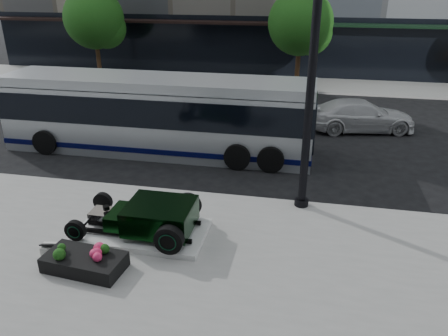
% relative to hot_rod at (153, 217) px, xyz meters
% --- Properties ---
extents(ground, '(120.00, 120.00, 0.00)m').
position_rel_hot_rod_xyz_m(ground, '(1.88, 4.73, -0.70)').
color(ground, black).
rests_on(ground, ground).
extents(sidewalk_far, '(70.00, 4.00, 0.12)m').
position_rel_hot_rod_xyz_m(sidewalk_far, '(1.88, 18.73, -0.64)').
color(sidewalk_far, gray).
rests_on(sidewalk_far, ground).
extents(street_trees, '(29.80, 3.80, 5.70)m').
position_rel_hot_rod_xyz_m(street_trees, '(3.03, 17.80, 3.07)').
color(street_trees, black).
rests_on(street_trees, sidewalk_far).
extents(display_plinth, '(3.40, 1.80, 0.15)m').
position_rel_hot_rod_xyz_m(display_plinth, '(-0.33, -0.00, -0.50)').
color(display_plinth, silver).
rests_on(display_plinth, sidewalk_near).
extents(hot_rod, '(3.22, 2.00, 0.81)m').
position_rel_hot_rod_xyz_m(hot_rod, '(0.00, 0.00, 0.00)').
color(hot_rod, black).
rests_on(hot_rod, display_plinth).
extents(info_plaque, '(0.44, 0.36, 0.31)m').
position_rel_hot_rod_xyz_m(info_plaque, '(-2.25, -1.24, -0.45)').
color(info_plaque, silver).
rests_on(info_plaque, sidewalk_near).
extents(lamppost, '(0.42, 0.42, 7.64)m').
position_rel_hot_rod_xyz_m(lamppost, '(3.76, 2.48, 2.96)').
color(lamppost, black).
rests_on(lamppost, sidewalk_near).
extents(flower_planter, '(1.94, 1.11, 0.60)m').
position_rel_hot_rod_xyz_m(flower_planter, '(-1.09, -1.67, -0.36)').
color(flower_planter, black).
rests_on(flower_planter, sidewalk_near).
extents(transit_bus, '(12.12, 2.88, 2.92)m').
position_rel_hot_rod_xyz_m(transit_bus, '(-2.00, 6.27, 0.79)').
color(transit_bus, '#A4A9AE').
rests_on(transit_bus, ground).
extents(white_sedan, '(5.02, 2.83, 1.37)m').
position_rel_hot_rod_xyz_m(white_sedan, '(6.07, 10.37, -0.01)').
color(white_sedan, silver).
rests_on(white_sedan, ground).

